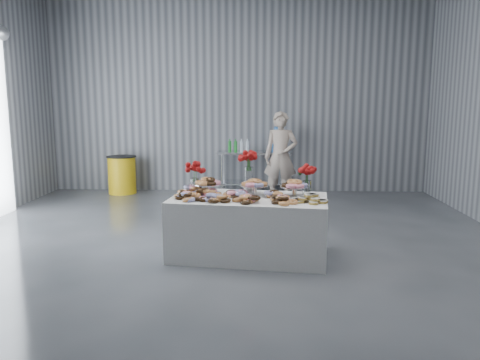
{
  "coord_description": "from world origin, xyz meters",
  "views": [
    {
      "loc": [
        0.42,
        -5.54,
        1.91
      ],
      "look_at": [
        0.19,
        0.55,
        0.89
      ],
      "focal_mm": 35.0,
      "sensor_mm": 36.0,
      "label": 1
    }
  ],
  "objects_px": {
    "prep_table": "(254,165)",
    "person": "(281,157)",
    "trash_barrel": "(122,175)",
    "display_table": "(249,227)",
    "water_jug": "(279,139)"
  },
  "relations": [
    {
      "from": "person",
      "to": "display_table",
      "type": "bearing_deg",
      "value": -91.73
    },
    {
      "from": "prep_table",
      "to": "water_jug",
      "type": "xyz_separation_m",
      "value": [
        0.5,
        -0.0,
        0.53
      ]
    },
    {
      "from": "water_jug",
      "to": "trash_barrel",
      "type": "distance_m",
      "value": 3.37
    },
    {
      "from": "prep_table",
      "to": "trash_barrel",
      "type": "relative_size",
      "value": 1.9
    },
    {
      "from": "display_table",
      "to": "prep_table",
      "type": "relative_size",
      "value": 1.27
    },
    {
      "from": "trash_barrel",
      "to": "display_table",
      "type": "bearing_deg",
      "value": -55.45
    },
    {
      "from": "water_jug",
      "to": "person",
      "type": "relative_size",
      "value": 0.32
    },
    {
      "from": "trash_barrel",
      "to": "person",
      "type": "bearing_deg",
      "value": -12.46
    },
    {
      "from": "prep_table",
      "to": "trash_barrel",
      "type": "xyz_separation_m",
      "value": [
        -2.79,
        0.0,
        -0.22
      ]
    },
    {
      "from": "display_table",
      "to": "prep_table",
      "type": "distance_m",
      "value": 4.0
    },
    {
      "from": "prep_table",
      "to": "water_jug",
      "type": "relative_size",
      "value": 2.71
    },
    {
      "from": "prep_table",
      "to": "person",
      "type": "height_order",
      "value": "person"
    },
    {
      "from": "trash_barrel",
      "to": "prep_table",
      "type": "bearing_deg",
      "value": 0.0
    },
    {
      "from": "prep_table",
      "to": "water_jug",
      "type": "bearing_deg",
      "value": -0.0
    },
    {
      "from": "prep_table",
      "to": "person",
      "type": "relative_size",
      "value": 0.86
    }
  ]
}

